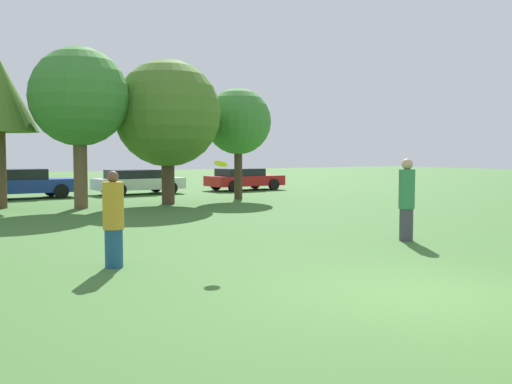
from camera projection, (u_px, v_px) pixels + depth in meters
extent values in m
plane|color=#3D6B2D|center=(430.00, 295.00, 8.35)|extent=(120.00, 120.00, 0.00)
cylinder|color=navy|center=(114.00, 248.00, 10.33)|extent=(0.31, 0.31, 0.68)
cylinder|color=#BF8C26|center=(113.00, 206.00, 10.28)|extent=(0.37, 0.37, 0.83)
sphere|color=brown|center=(113.00, 177.00, 10.25)|extent=(0.20, 0.20, 0.20)
cylinder|color=#3F3F47|center=(406.00, 225.00, 13.49)|extent=(0.31, 0.31, 0.74)
cylinder|color=#337F4C|center=(407.00, 189.00, 13.44)|extent=(0.36, 0.36, 0.90)
sphere|color=tan|center=(407.00, 164.00, 13.40)|extent=(0.25, 0.25, 0.25)
cylinder|color=yellow|center=(221.00, 164.00, 10.76)|extent=(0.26, 0.25, 0.15)
cylinder|color=brown|center=(80.00, 166.00, 21.36)|extent=(0.49, 0.49, 3.06)
sphere|color=#3D7F33|center=(79.00, 97.00, 21.20)|extent=(3.55, 3.55, 3.55)
cylinder|color=#473323|center=(168.00, 173.00, 23.17)|extent=(0.51, 0.51, 2.41)
sphere|color=#4C7528|center=(167.00, 113.00, 23.02)|extent=(4.17, 4.17, 4.17)
cylinder|color=#473323|center=(238.00, 169.00, 25.66)|extent=(0.35, 0.35, 2.59)
sphere|color=#3D7F33|center=(238.00, 121.00, 25.53)|extent=(2.86, 2.86, 2.86)
cube|color=#1E389E|center=(23.00, 186.00, 25.96)|extent=(4.62, 1.85, 0.59)
cube|color=black|center=(15.00, 174.00, 25.74)|extent=(2.56, 1.57, 0.45)
cylinder|color=black|center=(51.00, 189.00, 27.47)|extent=(0.64, 0.21, 0.64)
cylinder|color=black|center=(61.00, 191.00, 26.08)|extent=(0.64, 0.21, 0.64)
cube|color=silver|center=(139.00, 184.00, 28.78)|extent=(4.30, 1.97, 0.54)
cube|color=black|center=(132.00, 174.00, 28.57)|extent=(2.39, 1.68, 0.41)
cylinder|color=black|center=(156.00, 186.00, 30.28)|extent=(0.61, 0.19, 0.61)
cylinder|color=black|center=(171.00, 188.00, 28.79)|extent=(0.61, 0.19, 0.61)
cylinder|color=black|center=(106.00, 188.00, 28.80)|extent=(0.61, 0.19, 0.61)
cylinder|color=black|center=(120.00, 190.00, 27.31)|extent=(0.61, 0.19, 0.61)
cube|color=red|center=(245.00, 181.00, 31.86)|extent=(4.18, 1.96, 0.53)
cube|color=black|center=(240.00, 172.00, 31.65)|extent=(2.32, 1.67, 0.39)
cylinder|color=black|center=(255.00, 183.00, 33.33)|extent=(0.62, 0.22, 0.61)
cylinder|color=black|center=(274.00, 185.00, 31.84)|extent=(0.62, 0.22, 0.61)
cylinder|color=black|center=(216.00, 185.00, 31.90)|extent=(0.62, 0.22, 0.61)
cylinder|color=black|center=(234.00, 186.00, 30.41)|extent=(0.62, 0.22, 0.61)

